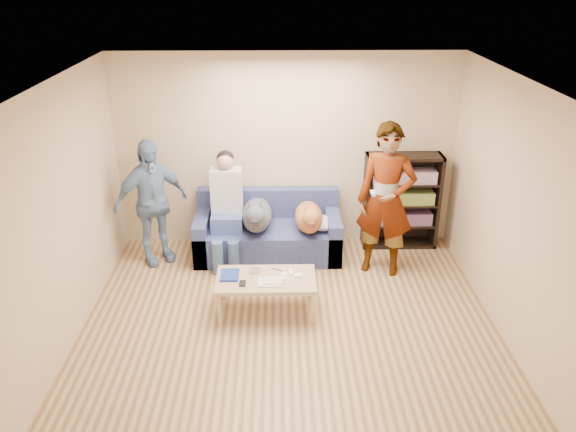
{
  "coord_description": "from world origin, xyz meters",
  "views": [
    {
      "loc": [
        -0.11,
        -4.63,
        3.6
      ],
      "look_at": [
        0.0,
        1.2,
        0.95
      ],
      "focal_mm": 35.0,
      "sensor_mm": 36.0,
      "label": 1
    }
  ],
  "objects_px": {
    "person_standing_right": "(386,200)",
    "sofa": "(268,234)",
    "camera_silver": "(255,271)",
    "person_standing_left": "(151,202)",
    "person_seated": "(227,204)",
    "coffee_table": "(266,282)",
    "notebook_blue": "(230,275)",
    "dog_tan": "(309,218)",
    "dog_gray": "(257,215)",
    "bookshelf": "(401,199)"
  },
  "relations": [
    {
      "from": "camera_silver",
      "to": "dog_gray",
      "type": "bearing_deg",
      "value": 90.79
    },
    {
      "from": "dog_gray",
      "to": "sofa",
      "type": "bearing_deg",
      "value": 50.08
    },
    {
      "from": "sofa",
      "to": "person_seated",
      "type": "xyz_separation_m",
      "value": [
        -0.52,
        -0.13,
        0.49
      ]
    },
    {
      "from": "camera_silver",
      "to": "bookshelf",
      "type": "height_order",
      "value": "bookshelf"
    },
    {
      "from": "notebook_blue",
      "to": "person_seated",
      "type": "distance_m",
      "value": 1.25
    },
    {
      "from": "sofa",
      "to": "bookshelf",
      "type": "xyz_separation_m",
      "value": [
        1.8,
        0.23,
        0.4
      ]
    },
    {
      "from": "person_standing_left",
      "to": "notebook_blue",
      "type": "relative_size",
      "value": 6.34
    },
    {
      "from": "bookshelf",
      "to": "coffee_table",
      "type": "bearing_deg",
      "value": -138.21
    },
    {
      "from": "person_standing_right",
      "to": "person_standing_left",
      "type": "distance_m",
      "value": 2.93
    },
    {
      "from": "person_standing_right",
      "to": "sofa",
      "type": "height_order",
      "value": "person_standing_right"
    },
    {
      "from": "person_standing_left",
      "to": "coffee_table",
      "type": "xyz_separation_m",
      "value": [
        1.46,
        -1.2,
        -0.45
      ]
    },
    {
      "from": "person_standing_left",
      "to": "sofa",
      "type": "height_order",
      "value": "person_standing_left"
    },
    {
      "from": "bookshelf",
      "to": "person_standing_left",
      "type": "bearing_deg",
      "value": -172.88
    },
    {
      "from": "camera_silver",
      "to": "dog_tan",
      "type": "relative_size",
      "value": 0.1
    },
    {
      "from": "notebook_blue",
      "to": "coffee_table",
      "type": "relative_size",
      "value": 0.24
    },
    {
      "from": "person_standing_left",
      "to": "dog_tan",
      "type": "xyz_separation_m",
      "value": [
        2.0,
        -0.04,
        -0.21
      ]
    },
    {
      "from": "camera_silver",
      "to": "coffee_table",
      "type": "xyz_separation_m",
      "value": [
        0.12,
        -0.12,
        -0.07
      ]
    },
    {
      "from": "person_standing_right",
      "to": "coffee_table",
      "type": "distance_m",
      "value": 1.8
    },
    {
      "from": "person_standing_right",
      "to": "person_standing_left",
      "type": "relative_size",
      "value": 1.16
    },
    {
      "from": "person_standing_right",
      "to": "dog_tan",
      "type": "relative_size",
      "value": 1.68
    },
    {
      "from": "person_standing_left",
      "to": "sofa",
      "type": "distance_m",
      "value": 1.57
    },
    {
      "from": "person_standing_left",
      "to": "dog_tan",
      "type": "distance_m",
      "value": 2.01
    },
    {
      "from": "person_standing_left",
      "to": "dog_gray",
      "type": "xyz_separation_m",
      "value": [
        1.33,
        0.01,
        -0.19
      ]
    },
    {
      "from": "camera_silver",
      "to": "dog_tan",
      "type": "distance_m",
      "value": 1.25
    },
    {
      "from": "person_standing_right",
      "to": "notebook_blue",
      "type": "bearing_deg",
      "value": -138.08
    },
    {
      "from": "person_seated",
      "to": "coffee_table",
      "type": "height_order",
      "value": "person_seated"
    },
    {
      "from": "person_standing_right",
      "to": "sofa",
      "type": "relative_size",
      "value": 1.01
    },
    {
      "from": "person_seated",
      "to": "coffee_table",
      "type": "bearing_deg",
      "value": -67.52
    },
    {
      "from": "person_seated",
      "to": "bookshelf",
      "type": "height_order",
      "value": "person_seated"
    },
    {
      "from": "notebook_blue",
      "to": "sofa",
      "type": "relative_size",
      "value": 0.14
    },
    {
      "from": "person_standing_left",
      "to": "person_seated",
      "type": "bearing_deg",
      "value": -31.12
    },
    {
      "from": "bookshelf",
      "to": "notebook_blue",
      "type": "bearing_deg",
      "value": -144.67
    },
    {
      "from": "person_standing_right",
      "to": "notebook_blue",
      "type": "xyz_separation_m",
      "value": [
        -1.85,
        -0.85,
        -0.53
      ]
    },
    {
      "from": "person_standing_right",
      "to": "sofa",
      "type": "bearing_deg",
      "value": 178.87
    },
    {
      "from": "camera_silver",
      "to": "dog_tan",
      "type": "bearing_deg",
      "value": 57.97
    },
    {
      "from": "notebook_blue",
      "to": "dog_tan",
      "type": "relative_size",
      "value": 0.23
    },
    {
      "from": "person_standing_left",
      "to": "person_seated",
      "type": "distance_m",
      "value": 0.95
    },
    {
      "from": "notebook_blue",
      "to": "bookshelf",
      "type": "relative_size",
      "value": 0.2
    },
    {
      "from": "notebook_blue",
      "to": "camera_silver",
      "type": "distance_m",
      "value": 0.29
    },
    {
      "from": "sofa",
      "to": "dog_gray",
      "type": "bearing_deg",
      "value": -129.92
    },
    {
      "from": "camera_silver",
      "to": "sofa",
      "type": "relative_size",
      "value": 0.06
    },
    {
      "from": "dog_gray",
      "to": "notebook_blue",
      "type": "bearing_deg",
      "value": -102.84
    },
    {
      "from": "notebook_blue",
      "to": "dog_gray",
      "type": "height_order",
      "value": "dog_gray"
    },
    {
      "from": "person_standing_right",
      "to": "person_standing_left",
      "type": "height_order",
      "value": "person_standing_right"
    },
    {
      "from": "person_standing_right",
      "to": "dog_gray",
      "type": "relative_size",
      "value": 1.54
    },
    {
      "from": "notebook_blue",
      "to": "bookshelf",
      "type": "distance_m",
      "value": 2.71
    },
    {
      "from": "sofa",
      "to": "coffee_table",
      "type": "relative_size",
      "value": 1.73
    },
    {
      "from": "sofa",
      "to": "person_seated",
      "type": "distance_m",
      "value": 0.73
    },
    {
      "from": "dog_gray",
      "to": "dog_tan",
      "type": "xyz_separation_m",
      "value": [
        0.67,
        -0.04,
        -0.02
      ]
    },
    {
      "from": "sofa",
      "to": "bookshelf",
      "type": "distance_m",
      "value": 1.86
    }
  ]
}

